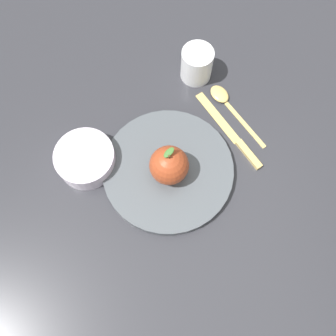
{
  "coord_description": "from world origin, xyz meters",
  "views": [
    {
      "loc": [
        -0.24,
        0.04,
        0.7
      ],
      "look_at": [
        0.01,
        0.02,
        0.02
      ],
      "focal_mm": 38.57,
      "sensor_mm": 36.0,
      "label": 1
    }
  ],
  "objects_px": {
    "knife": "(234,136)",
    "spoon": "(225,101)",
    "cup": "(197,63)",
    "apple": "(169,167)",
    "dinner_plate": "(168,170)",
    "side_bowl": "(85,158)"
  },
  "relations": [
    {
      "from": "knife",
      "to": "spoon",
      "type": "relative_size",
      "value": 1.17
    },
    {
      "from": "cup",
      "to": "knife",
      "type": "relative_size",
      "value": 0.4
    },
    {
      "from": "spoon",
      "to": "apple",
      "type": "bearing_deg",
      "value": 140.42
    },
    {
      "from": "cup",
      "to": "dinner_plate",
      "type": "bearing_deg",
      "value": 160.9
    },
    {
      "from": "side_bowl",
      "to": "spoon",
      "type": "relative_size",
      "value": 0.73
    },
    {
      "from": "knife",
      "to": "spoon",
      "type": "distance_m",
      "value": 0.09
    },
    {
      "from": "apple",
      "to": "spoon",
      "type": "height_order",
      "value": "apple"
    },
    {
      "from": "side_bowl",
      "to": "knife",
      "type": "bearing_deg",
      "value": -83.28
    },
    {
      "from": "dinner_plate",
      "to": "apple",
      "type": "distance_m",
      "value": 0.05
    },
    {
      "from": "spoon",
      "to": "dinner_plate",
      "type": "bearing_deg",
      "value": 138.15
    },
    {
      "from": "apple",
      "to": "cup",
      "type": "xyz_separation_m",
      "value": [
        0.24,
        -0.08,
        -0.01
      ]
    },
    {
      "from": "spoon",
      "to": "side_bowl",
      "type": "bearing_deg",
      "value": 112.05
    },
    {
      "from": "knife",
      "to": "apple",
      "type": "bearing_deg",
      "value": 118.78
    },
    {
      "from": "side_bowl",
      "to": "spoon",
      "type": "bearing_deg",
      "value": -67.95
    },
    {
      "from": "apple",
      "to": "cup",
      "type": "bearing_deg",
      "value": -17.96
    },
    {
      "from": "cup",
      "to": "apple",
      "type": "bearing_deg",
      "value": 162.04
    },
    {
      "from": "apple",
      "to": "side_bowl",
      "type": "xyz_separation_m",
      "value": [
        0.04,
        0.17,
        -0.03
      ]
    },
    {
      "from": "apple",
      "to": "knife",
      "type": "xyz_separation_m",
      "value": [
        0.08,
        -0.14,
        -0.05
      ]
    },
    {
      "from": "knife",
      "to": "spoon",
      "type": "bearing_deg",
      "value": 4.75
    },
    {
      "from": "cup",
      "to": "spoon",
      "type": "relative_size",
      "value": 0.46
    },
    {
      "from": "spoon",
      "to": "cup",
      "type": "bearing_deg",
      "value": 37.2
    },
    {
      "from": "dinner_plate",
      "to": "side_bowl",
      "type": "relative_size",
      "value": 2.2
    }
  ]
}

